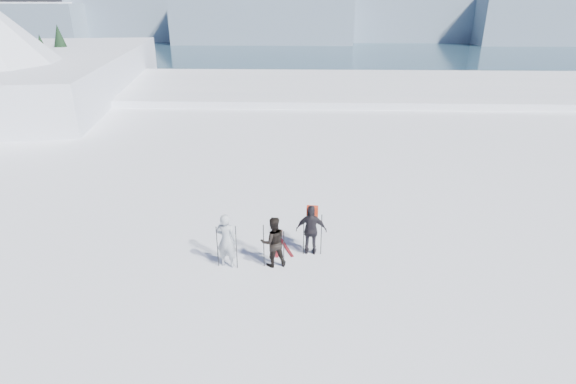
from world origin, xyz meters
name	(u,v)px	position (x,y,z in m)	size (l,w,h in m)	color
lake_basin	(316,160)	(0.00, 30.00, -6.50)	(820.00, 820.00, 71.62)	white
far_mountain_range	(338,16)	(29.60, 454.78, -7.19)	(770.00, 110.00, 53.00)	slate
near_ridge	(21,127)	(-26.56, 29.34, -3.48)	(31.37, 35.68, 25.62)	white
skier_grey	(226,240)	(-3.26, 1.95, 0.82)	(0.60, 0.39, 1.64)	#9CA4AA
skier_dark	(273,242)	(-1.94, 2.03, 0.76)	(0.74, 0.57, 1.52)	black
skier_pack	(311,230)	(-0.85, 2.73, 0.78)	(0.92, 0.38, 1.57)	black
backpack	(313,195)	(-0.83, 2.97, 1.80)	(0.33, 0.19, 0.47)	red
ski_poles	(271,243)	(-2.01, 2.15, 0.64)	(2.98, 0.88, 1.35)	black
skis_loose	(281,243)	(-1.77, 3.26, 0.01)	(0.68, 1.70, 0.03)	black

